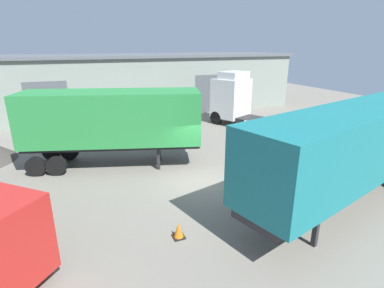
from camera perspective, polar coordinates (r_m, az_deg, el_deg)
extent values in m
plane|color=slate|center=(14.68, 2.16, -7.00)|extent=(60.00, 60.00, 0.00)
cube|color=gray|center=(30.60, -12.11, 11.03)|extent=(32.50, 7.66, 5.18)
cube|color=#565B60|center=(30.39, -12.46, 16.11)|extent=(33.00, 8.16, 0.25)
cube|color=#4C5156|center=(26.48, -25.79, 6.80)|extent=(3.20, 0.08, 3.60)
cube|color=#4C5156|center=(29.35, 3.49, 9.54)|extent=(3.20, 0.08, 3.60)
cube|color=silver|center=(25.16, 7.41, 8.67)|extent=(3.27, 3.22, 3.14)
cube|color=silver|center=(24.81, 7.97, 12.83)|extent=(2.61, 2.40, 0.60)
cube|color=black|center=(25.76, 5.32, 10.38)|extent=(1.94, 0.94, 1.13)
cube|color=#232326|center=(23.74, 13.70, 4.14)|extent=(3.54, 4.61, 0.24)
cylinder|color=#B2B2B7|center=(23.23, 11.15, 3.58)|extent=(0.97, 1.23, 0.56)
cylinder|color=black|center=(24.96, 4.65, 5.01)|extent=(0.72, 1.11, 1.09)
cylinder|color=black|center=(26.68, 7.61, 5.78)|extent=(0.72, 1.11, 1.09)
cylinder|color=black|center=(22.52, 13.77, 3.06)|extent=(0.72, 1.11, 1.09)
cylinder|color=black|center=(24.41, 16.34, 4.01)|extent=(0.72, 1.11, 1.09)
cylinder|color=black|center=(22.11, 15.79, 2.61)|extent=(0.72, 1.11, 1.09)
cylinder|color=black|center=(24.04, 18.25, 3.61)|extent=(0.72, 1.11, 1.09)
cube|color=#28843D|center=(16.25, -14.98, 4.97)|extent=(9.44, 5.15, 2.69)
cube|color=#232326|center=(16.63, -14.57, 0.06)|extent=(9.21, 4.43, 0.24)
cube|color=#232326|center=(17.37, -6.30, -1.02)|extent=(0.20, 0.20, 1.11)
cube|color=#232326|center=(15.86, -6.40, -2.93)|extent=(0.20, 0.20, 1.11)
cylinder|color=black|center=(18.53, -22.27, -1.28)|extent=(1.02, 0.58, 0.98)
cylinder|color=black|center=(16.58, -24.40, -3.82)|extent=(1.02, 0.58, 0.98)
cylinder|color=black|center=(18.86, -25.17, -1.34)|extent=(1.02, 0.58, 0.98)
cylinder|color=black|center=(16.94, -27.59, -3.83)|extent=(1.02, 0.58, 0.98)
cube|color=#197075|center=(13.04, 27.99, 0.14)|extent=(11.25, 5.26, 2.67)
cube|color=#232326|center=(13.52, 27.08, -5.73)|extent=(11.06, 4.54, 0.24)
cube|color=#232326|center=(10.85, 22.47, -15.08)|extent=(0.20, 0.20, 1.11)
cube|color=#232326|center=(11.55, 15.55, -12.11)|extent=(0.20, 0.20, 1.11)
cylinder|color=black|center=(17.36, 28.90, -3.46)|extent=(1.07, 0.56, 1.02)
cylinder|color=black|center=(18.24, 30.20, -2.69)|extent=(1.07, 0.56, 1.02)
cylinder|color=black|center=(10.30, -27.63, -19.15)|extent=(0.73, 0.71, 0.72)
cube|color=black|center=(10.77, -2.56, -17.24)|extent=(0.40, 0.40, 0.04)
cone|color=orange|center=(10.62, -2.58, -16.12)|extent=(0.36, 0.36, 0.55)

